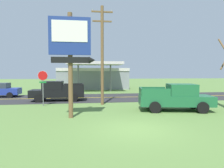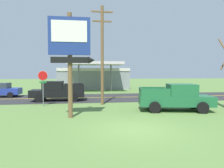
# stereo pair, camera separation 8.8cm
# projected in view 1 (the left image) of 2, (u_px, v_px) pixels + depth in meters

# --- Properties ---
(ground_plane) EXTENTS (180.00, 180.00, 0.00)m
(ground_plane) POSITION_uv_depth(u_px,v_px,m) (135.00, 129.00, 9.81)
(ground_plane) COLOR #5B7F3D
(road_asphalt) EXTENTS (140.00, 8.00, 0.02)m
(road_asphalt) POSITION_uv_depth(u_px,v_px,m) (106.00, 97.00, 22.66)
(road_asphalt) COLOR #2B2B2D
(road_asphalt) RESTS_ON ground
(road_centre_line) EXTENTS (126.00, 0.20, 0.01)m
(road_centre_line) POSITION_uv_depth(u_px,v_px,m) (106.00, 97.00, 22.66)
(road_centre_line) COLOR gold
(road_centre_line) RESTS_ON road_asphalt
(motel_sign) EXTENTS (2.76, 0.54, 6.40)m
(motel_sign) POSITION_uv_depth(u_px,v_px,m) (71.00, 47.00, 12.07)
(motel_sign) COLOR brown
(motel_sign) RESTS_ON ground
(stop_sign) EXTENTS (0.80, 0.08, 2.95)m
(stop_sign) POSITION_uv_depth(u_px,v_px,m) (43.00, 82.00, 16.69)
(stop_sign) COLOR slate
(stop_sign) RESTS_ON ground
(utility_pole) EXTENTS (1.84, 0.26, 8.50)m
(utility_pole) POSITION_uv_depth(u_px,v_px,m) (102.00, 53.00, 17.34)
(utility_pole) COLOR brown
(utility_pole) RESTS_ON ground
(gas_station) EXTENTS (12.00, 11.50, 4.40)m
(gas_station) POSITION_uv_depth(u_px,v_px,m) (93.00, 78.00, 35.49)
(gas_station) COLOR gray
(gas_station) RESTS_ON ground
(pickup_green_parked_on_lawn) EXTENTS (5.48, 2.95, 1.96)m
(pickup_green_parked_on_lawn) POSITION_uv_depth(u_px,v_px,m) (176.00, 98.00, 14.72)
(pickup_green_parked_on_lawn) COLOR #1E6038
(pickup_green_parked_on_lawn) RESTS_ON ground
(pickup_black_on_road) EXTENTS (5.20, 2.24, 1.96)m
(pickup_black_on_road) POSITION_uv_depth(u_px,v_px,m) (57.00, 91.00, 19.92)
(pickup_black_on_road) COLOR black
(pickup_black_on_road) RESTS_ON ground
(car_blue_near_lane) EXTENTS (4.20, 2.00, 1.64)m
(car_blue_near_lane) POSITION_uv_depth(u_px,v_px,m) (0.00, 90.00, 22.92)
(car_blue_near_lane) COLOR #233893
(car_blue_near_lane) RESTS_ON ground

